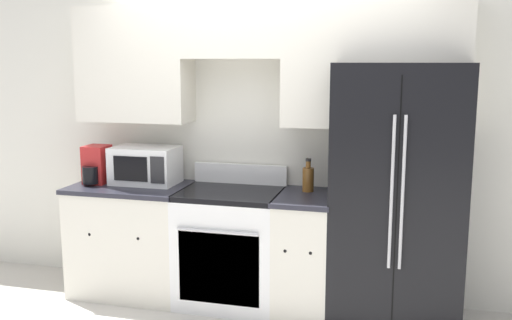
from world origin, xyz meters
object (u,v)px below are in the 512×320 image
(oven_range, at_px, (231,246))
(bottle, at_px, (308,178))
(refrigerator, at_px, (397,194))
(microwave, at_px, (146,165))

(oven_range, height_order, bottle, bottle)
(oven_range, relative_size, refrigerator, 0.57)
(refrigerator, height_order, bottle, refrigerator)
(oven_range, height_order, microwave, microwave)
(microwave, bearing_deg, oven_range, -6.80)
(bottle, bearing_deg, microwave, -177.89)
(refrigerator, xyz_separation_m, microwave, (-1.99, 0.03, 0.11))
(oven_range, distance_m, refrigerator, 1.34)
(oven_range, bearing_deg, refrigerator, 2.85)
(oven_range, distance_m, bottle, 0.81)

